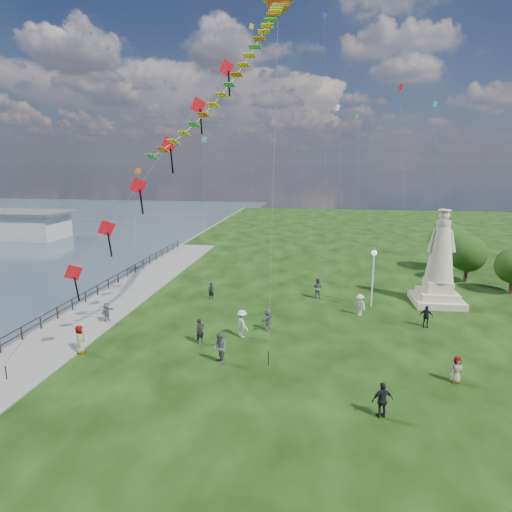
% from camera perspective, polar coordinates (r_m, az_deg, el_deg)
% --- Properties ---
extents(waterfront, '(200.00, 200.00, 1.51)m').
position_cam_1_polar(waterfront, '(36.52, -22.61, -7.48)').
color(waterfront, '#2D3844').
rests_on(waterfront, ground).
extents(statue, '(4.03, 4.03, 8.00)m').
position_cam_1_polar(statue, '(38.90, 23.26, -1.60)').
color(statue, '#C3AB94').
rests_on(statue, ground).
extents(lamppost, '(0.45, 0.45, 4.81)m').
position_cam_1_polar(lamppost, '(36.07, 15.38, -1.34)').
color(lamppost, silver).
rests_on(lamppost, ground).
extents(tree_row, '(7.11, 11.77, 5.28)m').
position_cam_1_polar(tree_row, '(48.36, 26.44, 0.67)').
color(tree_row, '#382314').
rests_on(tree_row, ground).
extents(person_0, '(0.72, 0.74, 1.72)m').
position_cam_1_polar(person_0, '(28.93, -7.47, -9.87)').
color(person_0, black).
rests_on(person_0, ground).
extents(person_1, '(1.00, 1.10, 1.93)m').
position_cam_1_polar(person_1, '(26.03, -4.89, -12.18)').
color(person_1, '#595960').
rests_on(person_1, ground).
extents(person_2, '(1.31, 1.35, 1.93)m').
position_cam_1_polar(person_2, '(29.62, -1.86, -9.00)').
color(person_2, silver).
rests_on(person_2, ground).
extents(person_3, '(1.16, 0.84, 1.77)m').
position_cam_1_polar(person_3, '(21.94, 16.51, -17.93)').
color(person_3, black).
rests_on(person_3, ground).
extents(person_4, '(0.79, 0.54, 1.52)m').
position_cam_1_polar(person_4, '(26.38, 25.18, -13.54)').
color(person_4, '#595960').
rests_on(person_4, ground).
extents(person_5, '(0.84, 1.44, 1.46)m').
position_cam_1_polar(person_5, '(34.08, -19.26, -7.21)').
color(person_5, '#595960').
rests_on(person_5, ground).
extents(person_6, '(0.60, 0.45, 1.48)m').
position_cam_1_polar(person_6, '(37.64, -5.98, -4.68)').
color(person_6, black).
rests_on(person_6, ground).
extents(person_7, '(1.04, 0.83, 1.87)m').
position_cam_1_polar(person_7, '(38.09, 8.19, -4.23)').
color(person_7, '#595960').
rests_on(person_7, ground).
extents(person_8, '(1.17, 1.20, 1.71)m').
position_cam_1_polar(person_8, '(34.56, 13.68, -6.35)').
color(person_8, silver).
rests_on(person_8, ground).
extents(person_9, '(1.01, 0.61, 1.63)m').
position_cam_1_polar(person_9, '(33.70, 21.72, -7.48)').
color(person_9, black).
rests_on(person_9, ground).
extents(person_10, '(0.77, 1.01, 1.83)m').
position_cam_1_polar(person_10, '(29.45, -22.42, -10.22)').
color(person_10, '#595960').
rests_on(person_10, ground).
extents(person_11, '(1.15, 1.59, 1.58)m').
position_cam_1_polar(person_11, '(30.80, 1.58, -8.48)').
color(person_11, '#595960').
rests_on(person_11, ground).
extents(red_kite_train, '(11.08, 9.35, 18.07)m').
position_cam_1_polar(red_kite_train, '(26.77, -13.84, 10.85)').
color(red_kite_train, black).
rests_on(red_kite_train, ground).
extents(serpent_kite, '(6.79, 13.05, 24.01)m').
position_cam_1_polar(serpent_kite, '(35.30, 2.82, 30.68)').
color(serpent_kite, black).
rests_on(serpent_kite, ground).
extents(small_kites, '(28.55, 17.47, 26.39)m').
position_cam_1_polar(small_kites, '(43.72, 7.18, 16.00)').
color(small_kites, '#1DAEA0').
rests_on(small_kites, ground).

